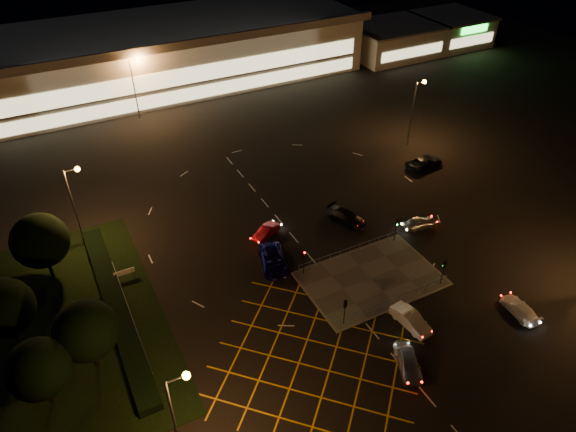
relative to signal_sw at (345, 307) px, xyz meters
name	(u,v)px	position (x,y,z in m)	size (l,w,h in m)	color
ground	(345,274)	(4.00, 5.99, -2.37)	(180.00, 180.00, 0.00)	black
pedestrian_island	(371,279)	(6.00, 3.99, -2.31)	(14.00, 9.00, 0.12)	#4C4944
grass_verge	(64,327)	(-24.00, 11.99, -2.33)	(18.00, 30.00, 0.08)	black
hedge	(116,306)	(-19.00, 11.99, -1.87)	(2.00, 26.00, 1.00)	black
supermarket	(169,52)	(4.00, 67.95, 2.95)	(72.00, 26.50, 10.50)	beige
retail_unit_a	(392,39)	(50.00, 59.97, 0.85)	(18.80, 14.80, 6.35)	beige
retail_unit_b	(450,29)	(66.00, 59.95, 0.85)	(14.80, 14.80, 6.35)	beige
streetlight_sw	(178,410)	(-17.56, -6.01, 4.20)	(1.78, 0.56, 10.03)	slate
streetlight_nw	(75,196)	(-19.56, 23.99, 4.20)	(1.78, 0.56, 10.03)	slate
streetlight_ne	(416,104)	(28.44, 25.99, 4.20)	(1.78, 0.56, 10.03)	slate
streetlight_far_left	(135,80)	(-5.56, 53.99, 4.20)	(1.78, 0.56, 10.03)	slate
streetlight_far_right	(341,40)	(34.44, 55.99, 4.20)	(1.78, 0.56, 10.03)	slate
signal_sw	(345,307)	(0.00, 0.00, 0.00)	(0.28, 0.30, 3.15)	black
signal_se	(444,268)	(12.00, 0.00, 0.00)	(0.28, 0.30, 3.15)	black
signal_nw	(304,257)	(0.00, 7.99, 0.00)	(0.28, 0.30, 3.15)	black
signal_ne	(396,225)	(12.00, 7.99, 0.00)	(0.28, 0.30, 3.15)	black
tree_a	(39,369)	(-26.00, 3.99, 1.97)	(5.04, 5.04, 6.86)	black
tree_b	(3,308)	(-28.00, 11.99, 2.28)	(5.40, 5.40, 7.35)	black
tree_c	(40,241)	(-24.00, 19.99, 2.59)	(5.76, 5.76, 7.84)	black
tree_e	(86,331)	(-22.00, 5.99, 2.28)	(5.40, 5.40, 7.35)	black
car_near_silver	(408,362)	(2.36, -6.82, -1.61)	(1.80, 4.46, 1.52)	#B9BCC1
car_queue_white	(411,320)	(5.65, -3.01, -1.63)	(1.56, 4.48, 1.48)	#BEBEBE
car_left_blue	(273,260)	(-2.28, 10.73, -1.57)	(2.63, 5.71, 1.59)	#100E57
car_far_dkgrey	(346,216)	(9.13, 13.82, -1.62)	(2.10, 5.17, 1.50)	black
car_right_silver	(419,223)	(16.28, 8.80, -1.66)	(1.66, 4.12, 1.40)	silver
car_circ_red	(266,232)	(-0.76, 15.76, -1.74)	(1.34, 3.84, 1.26)	maroon
car_east_grey	(425,162)	(26.04, 19.68, -1.60)	(2.54, 5.51, 1.53)	black
car_approach_white	(520,309)	(16.15, -6.77, -1.73)	(1.77, 4.36, 1.27)	white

